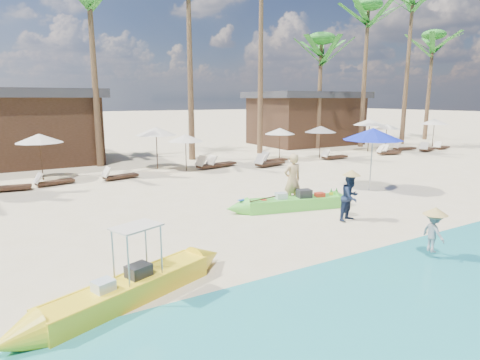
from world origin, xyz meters
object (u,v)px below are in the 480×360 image
blue_umbrella (373,134)px  green_canoe (293,203)px  yellow_canoe (130,289)px  tourist (292,180)px

blue_umbrella → green_canoe: bearing=-170.8°
yellow_canoe → tourist: size_ratio=2.78×
yellow_canoe → tourist: tourist is taller
green_canoe → tourist: (0.25, 0.39, 0.71)m
blue_umbrella → tourist: bearing=-175.3°
green_canoe → yellow_canoe: 7.44m
green_canoe → yellow_canoe: size_ratio=1.00×
tourist → blue_umbrella: (4.31, 0.35, 1.39)m
green_canoe → tourist: tourist is taller
yellow_canoe → green_canoe: bearing=7.9°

